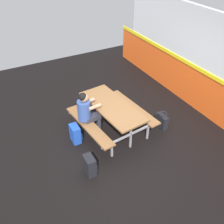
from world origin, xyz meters
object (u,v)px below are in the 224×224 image
picnic_table_main (112,111)px  backpack_dark (75,134)px  satchel_spare (90,165)px  tote_bag_bright (162,121)px  student_nearer (87,111)px

picnic_table_main → backpack_dark: picnic_table_main is taller
picnic_table_main → satchel_spare: 1.48m
tote_bag_bright → satchel_spare: satchel_spare is taller
backpack_dark → tote_bag_bright: backpack_dark is taller
picnic_table_main → backpack_dark: 1.00m
student_nearer → satchel_spare: student_nearer is taller
picnic_table_main → student_nearer: size_ratio=1.58×
student_nearer → tote_bag_bright: size_ratio=2.81×
tote_bag_bright → student_nearer: bearing=-109.6°
student_nearer → tote_bag_bright: 1.89m
tote_bag_bright → satchel_spare: bearing=-77.1°
student_nearer → backpack_dark: 0.61m
picnic_table_main → student_nearer: bearing=-102.2°
satchel_spare → backpack_dark: bearing=174.4°
student_nearer → tote_bag_bright: student_nearer is taller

